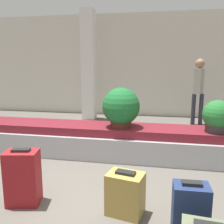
# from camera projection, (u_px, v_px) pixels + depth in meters

# --- Properties ---
(ground_plane) EXTENTS (18.00, 18.00, 0.00)m
(ground_plane) POSITION_uv_depth(u_px,v_px,m) (88.00, 200.00, 3.07)
(ground_plane) COLOR #59544C
(back_wall) EXTENTS (18.00, 0.06, 3.20)m
(back_wall) POSITION_uv_depth(u_px,v_px,m) (134.00, 66.00, 7.93)
(back_wall) COLOR beige
(back_wall) RESTS_ON ground_plane
(carousel) EXTENTS (8.96, 0.85, 0.55)m
(carousel) POSITION_uv_depth(u_px,v_px,m) (112.00, 141.00, 4.56)
(carousel) COLOR #9E9EA3
(carousel) RESTS_ON ground_plane
(pillar) EXTENTS (0.37, 0.37, 3.20)m
(pillar) POSITION_uv_depth(u_px,v_px,m) (89.00, 66.00, 7.37)
(pillar) COLOR silver
(pillar) RESTS_ON ground_plane
(suitcase_0) EXTENTS (0.42, 0.33, 0.68)m
(suitcase_0) POSITION_uv_depth(u_px,v_px,m) (23.00, 177.00, 2.94)
(suitcase_0) COLOR maroon
(suitcase_0) RESTS_ON ground_plane
(suitcase_2) EXTENTS (0.31, 0.22, 0.66)m
(suitcase_2) POSITION_uv_depth(u_px,v_px,m) (190.00, 218.00, 2.19)
(suitcase_2) COLOR navy
(suitcase_2) RESTS_ON ground_plane
(suitcase_3) EXTENTS (0.44, 0.36, 0.50)m
(suitcase_3) POSITION_uv_depth(u_px,v_px,m) (125.00, 194.00, 2.75)
(suitcase_3) COLOR #A3843D
(suitcase_3) RESTS_ON ground_plane
(potted_plant_0) EXTENTS (0.48, 0.48, 0.52)m
(potted_plant_0) POSITION_uv_depth(u_px,v_px,m) (217.00, 117.00, 4.04)
(potted_plant_0) COLOR #2D2D2D
(potted_plant_0) RESTS_ON carousel
(potted_plant_1) EXTENTS (0.66, 0.66, 0.70)m
(potted_plant_1) POSITION_uv_depth(u_px,v_px,m) (121.00, 108.00, 4.34)
(potted_plant_1) COLOR #4C2319
(potted_plant_1) RESTS_ON carousel
(traveler_1) EXTENTS (0.31, 0.37, 1.79)m
(traveler_1) POSITION_uv_depth(u_px,v_px,m) (199.00, 85.00, 6.69)
(traveler_1) COLOR #282833
(traveler_1) RESTS_ON ground_plane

